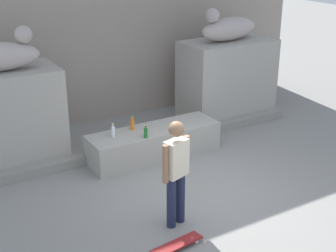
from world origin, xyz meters
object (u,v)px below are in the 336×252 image
object	(u,v)px
statue_reclining_right	(228,28)
skater	(176,169)
skateboard	(177,244)
bottle_orange	(132,124)
bottle_clear	(113,131)
bottle_green	(146,133)

from	to	relation	value
statue_reclining_right	skater	distance (m)	4.97
statue_reclining_right	skater	world-z (taller)	statue_reclining_right
statue_reclining_right	skateboard	world-z (taller)	statue_reclining_right
statue_reclining_right	skateboard	xyz separation A→B (m)	(-3.77, -3.91, -2.05)
skater	bottle_orange	bearing A→B (deg)	61.67
skateboard	bottle_clear	distance (m)	2.96
skateboard	statue_reclining_right	bearing A→B (deg)	39.39
statue_reclining_right	bottle_green	xyz separation A→B (m)	(-2.90, -1.40, -1.43)
bottle_orange	skateboard	bearing A→B (deg)	-105.68
statue_reclining_right	bottle_orange	size ratio (longest dim) A/B	6.30
skater	bottle_green	world-z (taller)	skater
bottle_orange	bottle_green	xyz separation A→B (m)	(0.03, -0.49, -0.00)
skateboard	bottle_clear	world-z (taller)	bottle_clear
statue_reclining_right	skateboard	size ratio (longest dim) A/B	2.04
skateboard	bottle_green	size ratio (longest dim) A/B	3.16
skater	skateboard	size ratio (longest dim) A/B	2.04
skateboard	bottle_green	xyz separation A→B (m)	(0.87, 2.51, 0.61)
statue_reclining_right	bottle_clear	bearing A→B (deg)	8.50
bottle_green	skateboard	bearing A→B (deg)	-109.14
skater	bottle_orange	size ratio (longest dim) A/B	6.32
bottle_clear	skateboard	bearing A→B (deg)	-97.43
skateboard	bottle_green	distance (m)	2.72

